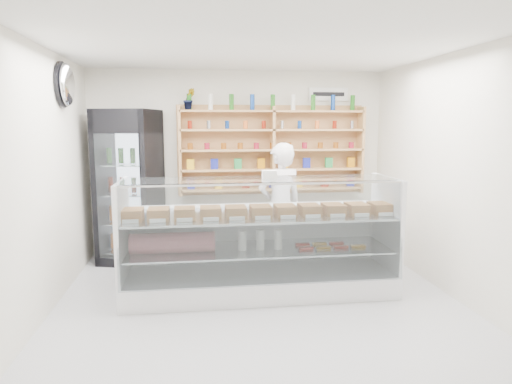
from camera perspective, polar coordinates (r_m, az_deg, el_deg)
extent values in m
plane|color=#AFAFB4|center=(5.02, 0.89, -14.84)|extent=(5.00, 5.00, 0.00)
plane|color=white|center=(4.68, 0.97, 18.47)|extent=(5.00, 5.00, 0.00)
plane|color=silver|center=(7.12, -2.12, 3.73)|extent=(4.50, 0.00, 4.50)
plane|color=silver|center=(2.25, 10.66, -6.80)|extent=(4.50, 0.00, 4.50)
plane|color=silver|center=(4.85, -26.36, 0.63)|extent=(0.00, 5.00, 5.00)
plane|color=silver|center=(5.46, 24.98, 1.50)|extent=(0.00, 5.00, 5.00)
cube|color=white|center=(5.51, 0.44, -11.19)|extent=(3.16, 0.89, 0.26)
cube|color=white|center=(5.78, -0.15, -5.48)|extent=(3.16, 0.05, 0.66)
cube|color=silver|center=(5.39, 0.45, -7.14)|extent=(3.03, 0.79, 0.02)
cube|color=silver|center=(5.30, 0.45, -3.08)|extent=(3.09, 0.82, 0.02)
cube|color=silver|center=(4.91, 1.17, -5.35)|extent=(3.09, 0.13, 1.10)
cube|color=silver|center=(5.18, 0.54, 1.60)|extent=(3.09, 0.63, 0.01)
imported|color=silver|center=(6.20, 3.05, -1.90)|extent=(0.73, 0.57, 1.74)
cube|color=black|center=(6.82, -15.50, 0.66)|extent=(0.97, 0.95, 2.19)
cube|color=#280539|center=(6.40, -15.36, 8.55)|extent=(0.75, 0.24, 0.31)
cube|color=silver|center=(6.46, -14.98, -0.62)|extent=(0.64, 0.19, 1.73)
cube|color=tan|center=(6.91, -9.47, 5.06)|extent=(0.04, 0.28, 1.33)
cube|color=tan|center=(7.01, 2.09, 5.22)|extent=(0.04, 0.28, 1.33)
cube|color=tan|center=(7.38, 12.90, 5.17)|extent=(0.04, 0.28, 1.33)
cube|color=tan|center=(7.07, 2.06, 0.44)|extent=(2.80, 0.28, 0.03)
cube|color=tan|center=(7.03, 2.08, 2.86)|extent=(2.80, 0.28, 0.03)
cube|color=tan|center=(7.01, 2.09, 5.30)|extent=(2.80, 0.28, 0.03)
cube|color=tan|center=(7.00, 2.10, 7.75)|extent=(2.80, 0.28, 0.03)
cube|color=tan|center=(7.00, 2.11, 10.04)|extent=(2.80, 0.28, 0.03)
imported|color=#1E6626|center=(6.91, -8.36, 11.41)|extent=(0.21, 0.18, 0.31)
ellipsoid|color=silver|center=(5.96, -22.58, 12.29)|extent=(0.15, 0.50, 0.50)
cube|color=white|center=(7.35, 9.03, 11.98)|extent=(0.62, 0.03, 0.20)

